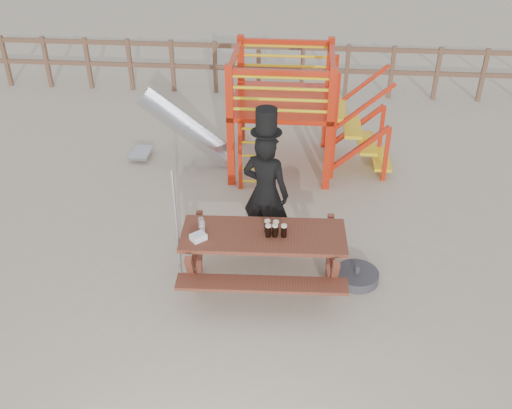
# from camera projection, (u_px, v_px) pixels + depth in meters

# --- Properties ---
(ground) EXTENTS (60.00, 60.00, 0.00)m
(ground) POSITION_uv_depth(u_px,v_px,m) (251.00, 294.00, 7.41)
(ground) COLOR #B4A48C
(ground) RESTS_ON ground
(back_fence) EXTENTS (15.09, 0.09, 1.20)m
(back_fence) POSITION_uv_depth(u_px,v_px,m) (281.00, 63.00, 12.90)
(back_fence) COLOR brown
(back_fence) RESTS_ON ground
(playground_fort) EXTENTS (4.71, 1.84, 2.10)m
(playground_fort) POSITION_uv_depth(u_px,v_px,m) (278.00, 109.00, 9.84)
(playground_fort) COLOR red
(playground_fort) RESTS_ON ground
(picnic_table) EXTENTS (2.13, 1.52, 0.80)m
(picnic_table) POSITION_uv_depth(u_px,v_px,m) (263.00, 253.00, 7.31)
(picnic_table) COLOR brown
(picnic_table) RESTS_ON ground
(man_with_hat) EXTENTS (0.77, 0.62, 2.15)m
(man_with_hat) POSITION_uv_depth(u_px,v_px,m) (266.00, 190.00, 7.75)
(man_with_hat) COLOR black
(man_with_hat) RESTS_ON ground
(metal_pole) EXTENTS (0.04, 0.04, 1.76)m
(metal_pole) POSITION_uv_depth(u_px,v_px,m) (177.00, 233.00, 7.05)
(metal_pole) COLOR #B2B2B7
(metal_pole) RESTS_ON ground
(parasol_base) EXTENTS (0.59, 0.59, 0.25)m
(parasol_base) POSITION_uv_depth(u_px,v_px,m) (356.00, 276.00, 7.60)
(parasol_base) COLOR #37373C
(parasol_base) RESTS_ON ground
(paper_bag) EXTENTS (0.23, 0.22, 0.08)m
(paper_bag) POSITION_uv_depth(u_px,v_px,m) (198.00, 237.00, 7.03)
(paper_bag) COLOR white
(paper_bag) RESTS_ON picnic_table
(stout_pints) EXTENTS (0.29, 0.18, 0.17)m
(stout_pints) POSITION_uv_depth(u_px,v_px,m) (274.00, 229.00, 7.10)
(stout_pints) COLOR black
(stout_pints) RESTS_ON picnic_table
(empty_glasses) EXTENTS (0.10, 0.15, 0.15)m
(empty_glasses) POSITION_uv_depth(u_px,v_px,m) (202.00, 225.00, 7.20)
(empty_glasses) COLOR silver
(empty_glasses) RESTS_ON picnic_table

